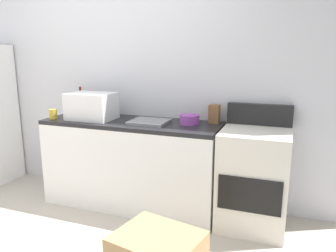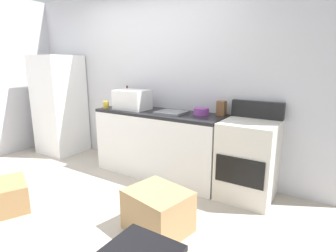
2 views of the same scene
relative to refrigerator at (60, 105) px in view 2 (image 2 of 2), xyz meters
The scene contains 13 objects.
ground_plane 2.25m from the refrigerator, 33.31° to the right, with size 6.00×6.00×0.00m, color #B2A899.
wall_back 1.86m from the refrigerator, 12.88° to the left, with size 5.00×0.10×2.60m, color silver.
kitchen_counter 2.09m from the refrigerator, ahead, with size 1.80×0.60×0.90m.
refrigerator is the anchor object (origin of this frame).
stove_oven 3.29m from the refrigerator, ahead, with size 0.60×0.61×1.10m.
microwave 1.64m from the refrigerator, ahead, with size 0.46×0.34×0.27m, color white.
sink_basin 2.27m from the refrigerator, ahead, with size 0.36×0.32×0.03m, color slate.
wine_bottle 1.35m from the refrigerator, 11.33° to the left, with size 0.07×0.07×0.30m.
coffee_mug 1.24m from the refrigerator, ahead, with size 0.08×0.08×0.10m, color gold.
knife_block 2.86m from the refrigerator, ahead, with size 0.10×0.10×0.18m, color brown.
mixing_bowl 2.64m from the refrigerator, ahead, with size 0.19×0.19×0.09m, color purple.
cardboard_box_large 2.08m from the refrigerator, 52.73° to the right, with size 0.51×0.32×0.30m, color #A37A4C.
cardboard_box_small 3.02m from the refrigerator, 20.55° to the right, with size 0.55×0.46×0.39m, color tan.
Camera 2 is at (2.30, -1.74, 1.53)m, focal length 28.70 mm.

